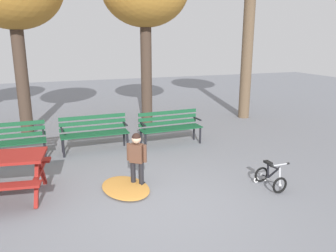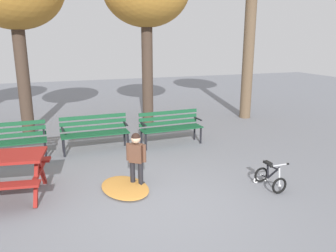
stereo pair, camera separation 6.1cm
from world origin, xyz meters
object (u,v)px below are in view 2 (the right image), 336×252
child_standing (136,155)px  kids_bicycle (270,177)px  park_bench_left (95,130)px  park_bench_far_left (8,139)px  park_bench_right (170,125)px

child_standing → kids_bicycle: bearing=-21.6°
child_standing → park_bench_left: bearing=100.6°
park_bench_far_left → park_bench_right: size_ratio=0.99×
park_bench_far_left → child_standing: 3.24m
park_bench_far_left → kids_bicycle: bearing=-34.3°
park_bench_right → kids_bicycle: size_ratio=2.85×
child_standing → kids_bicycle: 2.47m
park_bench_far_left → park_bench_right: (3.80, -0.04, 0.00)m
park_bench_left → park_bench_far_left: bearing=-176.9°
park_bench_far_left → child_standing: (2.34, -2.24, 0.08)m
park_bench_left → child_standing: bearing=-79.4°
park_bench_right → kids_bicycle: bearing=-75.4°
park_bench_right → child_standing: child_standing is taller
park_bench_left → child_standing: 2.38m
park_bench_far_left → park_bench_right: 3.80m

